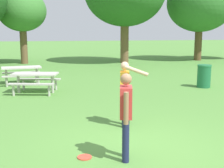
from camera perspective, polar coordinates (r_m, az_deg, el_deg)
name	(u,v)px	position (r m, az deg, el deg)	size (l,w,h in m)	color
ground_plane	(136,147)	(6.54, 4.57, -11.60)	(120.00, 120.00, 0.00)	#568E3D
person_thrower	(126,111)	(5.64, 2.60, -5.05)	(0.30, 0.60, 1.64)	#1E234C
person_catcher	(125,89)	(7.61, 2.48, -0.90)	(0.65, 0.72, 1.64)	black
frisbee	(85,157)	(6.02, -5.15, -13.46)	(0.28, 0.28, 0.03)	#E04733
picnic_table_near	(35,78)	(12.09, -14.15, 1.02)	(1.98, 1.77, 0.77)	beige
picnic_table_far	(22,71)	(14.29, -16.52, 2.28)	(1.89, 1.65, 0.77)	beige
trash_can_beside_table	(204,76)	(13.43, 16.80, 1.44)	(0.59, 0.59, 0.96)	#1E663D
tree_far_right	(22,11)	(22.74, -16.46, 12.86)	(3.37, 3.37, 5.13)	brown
tree_back_left	(200,4)	(25.20, 16.14, 14.18)	(5.10, 5.10, 6.54)	brown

